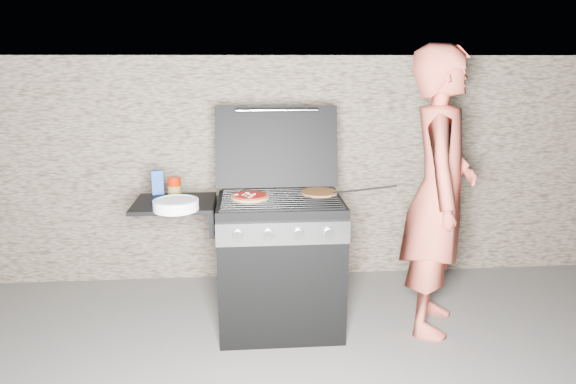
{
  "coord_description": "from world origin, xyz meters",
  "views": [
    {
      "loc": [
        -0.2,
        -3.16,
        1.77
      ],
      "look_at": [
        0.05,
        0.0,
        0.95
      ],
      "focal_mm": 32.0,
      "sensor_mm": 36.0,
      "label": 1
    }
  ],
  "objects": [
    {
      "name": "pizza_topped",
      "position": [
        -0.19,
        0.01,
        0.92
      ],
      "size": [
        0.28,
        0.28,
        0.03
      ],
      "primitive_type": null,
      "rotation": [
        0.0,
        0.0,
        -0.16
      ],
      "color": "gold",
      "rests_on": "gas_grill"
    },
    {
      "name": "pizza_plain",
      "position": [
        0.26,
        0.1,
        0.92
      ],
      "size": [
        0.25,
        0.25,
        0.01
      ],
      "primitive_type": "cylinder",
      "rotation": [
        0.0,
        0.0,
        0.02
      ],
      "color": "#B17736",
      "rests_on": "gas_grill"
    },
    {
      "name": "sauce_jar",
      "position": [
        -0.68,
        0.12,
        0.97
      ],
      "size": [
        0.09,
        0.09,
        0.13
      ],
      "primitive_type": "cylinder",
      "rotation": [
        0.0,
        0.0,
        -0.07
      ],
      "color": "#981400",
      "rests_on": "gas_grill"
    },
    {
      "name": "tongs",
      "position": [
        0.54,
        0.0,
        0.95
      ],
      "size": [
        0.4,
        0.14,
        0.08
      ],
      "primitive_type": "cylinder",
      "rotation": [
        0.0,
        1.4,
        -0.32
      ],
      "color": "black",
      "rests_on": "gas_grill"
    },
    {
      "name": "blue_carton",
      "position": [
        -0.8,
        0.2,
        0.98
      ],
      "size": [
        0.08,
        0.06,
        0.16
      ],
      "primitive_type": "cube",
      "rotation": [
        0.0,
        0.0,
        0.23
      ],
      "color": "#1F439B",
      "rests_on": "gas_grill"
    },
    {
      "name": "stone_wall",
      "position": [
        0.0,
        1.05,
        0.9
      ],
      "size": [
        8.0,
        0.35,
        1.8
      ],
      "primitive_type": "cube",
      "color": "gray",
      "rests_on": "ground"
    },
    {
      "name": "gas_grill",
      "position": [
        -0.25,
        0.0,
        0.46
      ],
      "size": [
        1.34,
        0.79,
        0.91
      ],
      "primitive_type": null,
      "color": "black",
      "rests_on": "ground"
    },
    {
      "name": "ground",
      "position": [
        0.0,
        0.0,
        0.0
      ],
      "size": [
        50.0,
        50.0,
        0.0
      ],
      "primitive_type": "plane",
      "color": "#5E5C5B"
    },
    {
      "name": "person",
      "position": [
        1.03,
        -0.04,
        0.93
      ],
      "size": [
        0.66,
        0.8,
        1.87
      ],
      "primitive_type": "imported",
      "rotation": [
        0.0,
        0.0,
        1.21
      ],
      "color": "#CE5340",
      "rests_on": "ground"
    },
    {
      "name": "plate_stack",
      "position": [
        -0.63,
        -0.19,
        0.93
      ],
      "size": [
        0.33,
        0.33,
        0.06
      ],
      "primitive_type": "cylinder",
      "rotation": [
        0.0,
        0.0,
        0.29
      ],
      "color": "white",
      "rests_on": "gas_grill"
    }
  ]
}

